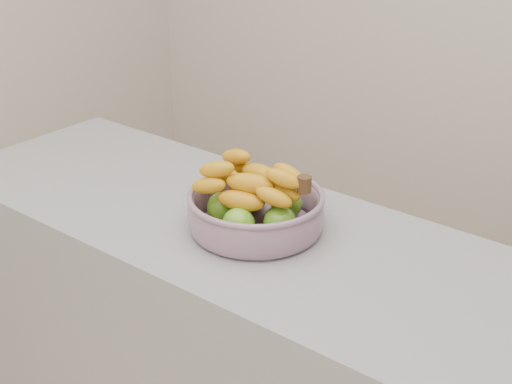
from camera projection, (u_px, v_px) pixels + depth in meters
fruit_bowl at (256, 208)px, 1.70m from camera, size 0.33×0.33×0.17m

